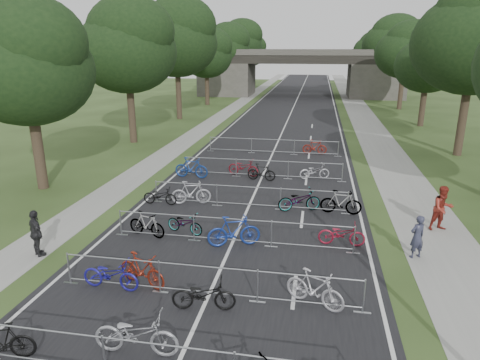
# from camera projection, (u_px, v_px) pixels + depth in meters

# --- Properties ---
(road) EXTENTS (11.00, 140.00, 0.01)m
(road) POSITION_uv_depth(u_px,v_px,m) (293.00, 109.00, 53.35)
(road) COLOR black
(road) RESTS_ON ground
(sidewalk_right) EXTENTS (3.00, 140.00, 0.01)m
(sidewalk_right) POSITION_uv_depth(u_px,v_px,m) (359.00, 110.00, 52.00)
(sidewalk_right) COLOR gray
(sidewalk_right) RESTS_ON ground
(sidewalk_left) EXTENTS (2.00, 140.00, 0.01)m
(sidewalk_left) POSITION_uv_depth(u_px,v_px,m) (234.00, 107.00, 54.62)
(sidewalk_left) COLOR gray
(sidewalk_left) RESTS_ON ground
(lane_markings) EXTENTS (0.12, 140.00, 0.00)m
(lane_markings) POSITION_uv_depth(u_px,v_px,m) (293.00, 109.00, 53.36)
(lane_markings) COLOR silver
(lane_markings) RESTS_ON ground
(overpass_bridge) EXTENTS (31.00, 8.00, 7.05)m
(overpass_bridge) POSITION_uv_depth(u_px,v_px,m) (300.00, 73.00, 66.40)
(overpass_bridge) COLOR #45443D
(overpass_bridge) RESTS_ON ground
(tree_left_0) EXTENTS (6.72, 6.72, 10.25)m
(tree_left_0) POSITION_uv_depth(u_px,v_px,m) (27.00, 65.00, 21.34)
(tree_left_0) COLOR #33261C
(tree_left_0) RESTS_ON ground
(tree_left_1) EXTENTS (7.56, 7.56, 11.53)m
(tree_left_1) POSITION_uv_depth(u_px,v_px,m) (128.00, 48.00, 32.37)
(tree_left_1) COLOR #33261C
(tree_left_1) RESTS_ON ground
(tree_right_1) EXTENTS (8.18, 8.18, 12.47)m
(tree_right_1) POSITION_uv_depth(u_px,v_px,m) (477.00, 38.00, 28.05)
(tree_right_1) COLOR #33261C
(tree_right_1) RESTS_ON ground
(tree_left_2) EXTENTS (8.40, 8.40, 12.81)m
(tree_left_2) POSITION_uv_depth(u_px,v_px,m) (177.00, 39.00, 43.41)
(tree_left_2) COLOR #33261C
(tree_left_2) RESTS_ON ground
(tree_right_2) EXTENTS (6.16, 6.16, 9.39)m
(tree_right_2) POSITION_uv_depth(u_px,v_px,m) (429.00, 63.00, 39.90)
(tree_right_2) COLOR #33261C
(tree_right_2) RESTS_ON ground
(tree_left_3) EXTENTS (6.72, 6.72, 10.25)m
(tree_left_3) POSITION_uv_depth(u_px,v_px,m) (207.00, 54.00, 55.17)
(tree_left_3) COLOR #33261C
(tree_left_3) RESTS_ON ground
(tree_right_3) EXTENTS (7.17, 7.17, 10.93)m
(tree_right_3) POSITION_uv_depth(u_px,v_px,m) (406.00, 51.00, 50.89)
(tree_right_3) COLOR #33261C
(tree_right_3) RESTS_ON ground
(tree_left_4) EXTENTS (7.56, 7.56, 11.53)m
(tree_left_4) POSITION_uv_depth(u_px,v_px,m) (226.00, 47.00, 66.20)
(tree_left_4) COLOR #33261C
(tree_left_4) RESTS_ON ground
(tree_right_4) EXTENTS (8.18, 8.18, 12.47)m
(tree_right_4) POSITION_uv_depth(u_px,v_px,m) (392.00, 43.00, 61.87)
(tree_right_4) COLOR #33261C
(tree_right_4) RESTS_ON ground
(tree_left_5) EXTENTS (8.40, 8.40, 12.81)m
(tree_left_5) POSITION_uv_depth(u_px,v_px,m) (240.00, 43.00, 77.23)
(tree_left_5) COLOR #33261C
(tree_left_5) RESTS_ON ground
(tree_right_5) EXTENTS (6.16, 6.16, 9.39)m
(tree_right_5) POSITION_uv_depth(u_px,v_px,m) (379.00, 56.00, 73.73)
(tree_right_5) COLOR #33261C
(tree_right_5) RESTS_ON ground
(tree_left_6) EXTENTS (6.72, 6.72, 10.25)m
(tree_left_6) POSITION_uv_depth(u_px,v_px,m) (250.00, 51.00, 88.99)
(tree_left_6) COLOR #33261C
(tree_left_6) RESTS_ON ground
(tree_right_6) EXTENTS (7.17, 7.17, 10.93)m
(tree_right_6) POSITION_uv_depth(u_px,v_px,m) (372.00, 49.00, 84.71)
(tree_right_6) COLOR #33261C
(tree_right_6) RESTS_ON ground
(barrier_row_2) EXTENTS (9.70, 0.08, 1.10)m
(barrier_row_2) POSITION_uv_depth(u_px,v_px,m) (208.00, 282.00, 12.98)
(barrier_row_2) COLOR #9FA2A7
(barrier_row_2) RESTS_ON ground
(barrier_row_3) EXTENTS (9.70, 0.08, 1.10)m
(barrier_row_3) POSITION_uv_depth(u_px,v_px,m) (232.00, 231.00, 16.55)
(barrier_row_3) COLOR #9FA2A7
(barrier_row_3) RESTS_ON ground
(barrier_row_4) EXTENTS (9.70, 0.08, 1.10)m
(barrier_row_4) POSITION_uv_depth(u_px,v_px,m) (248.00, 197.00, 20.31)
(barrier_row_4) COLOR #9FA2A7
(barrier_row_4) RESTS_ON ground
(barrier_row_5) EXTENTS (9.70, 0.08, 1.10)m
(barrier_row_5) POSITION_uv_depth(u_px,v_px,m) (262.00, 169.00, 25.00)
(barrier_row_5) COLOR #9FA2A7
(barrier_row_5) RESTS_ON ground
(barrier_row_6) EXTENTS (9.70, 0.08, 1.10)m
(barrier_row_6) POSITION_uv_depth(u_px,v_px,m) (273.00, 146.00, 30.64)
(barrier_row_6) COLOR #9FA2A7
(barrier_row_6) RESTS_ON ground
(bike_4) EXTENTS (1.75, 0.89, 1.01)m
(bike_4) POSITION_uv_depth(u_px,v_px,m) (0.00, 342.00, 10.40)
(bike_4) COLOR black
(bike_4) RESTS_ON ground
(bike_5) EXTENTS (2.20, 0.84, 1.14)m
(bike_5) POSITION_uv_depth(u_px,v_px,m) (136.00, 334.00, 10.57)
(bike_5) COLOR #97989E
(bike_5) RESTS_ON ground
(bike_8) EXTENTS (1.95, 0.79, 1.00)m
(bike_8) POSITION_uv_depth(u_px,v_px,m) (111.00, 275.00, 13.46)
(bike_8) COLOR #1F1A92
(bike_8) RESTS_ON ground
(bike_9) EXTENTS (1.91, 1.13, 1.11)m
(bike_9) POSITION_uv_depth(u_px,v_px,m) (142.00, 270.00, 13.64)
(bike_9) COLOR maroon
(bike_9) RESTS_ON ground
(bike_10) EXTENTS (1.94, 0.89, 0.98)m
(bike_10) POSITION_uv_depth(u_px,v_px,m) (204.00, 295.00, 12.38)
(bike_10) COLOR black
(bike_10) RESTS_ON ground
(bike_11) EXTENTS (1.93, 1.31, 1.13)m
(bike_11) POSITION_uv_depth(u_px,v_px,m) (315.00, 289.00, 12.55)
(bike_11) COLOR #BCBAC3
(bike_11) RESTS_ON ground
(bike_12) EXTENTS (1.79, 0.95, 1.04)m
(bike_12) POSITION_uv_depth(u_px,v_px,m) (147.00, 224.00, 17.24)
(bike_12) COLOR #9FA2A7
(bike_12) RESTS_ON ground
(bike_13) EXTENTS (1.78, 1.06, 0.88)m
(bike_13) POSITION_uv_depth(u_px,v_px,m) (185.00, 223.00, 17.53)
(bike_13) COLOR #9FA2A7
(bike_13) RESTS_ON ground
(bike_14) EXTENTS (2.13, 1.24, 1.24)m
(bike_14) POSITION_uv_depth(u_px,v_px,m) (234.00, 231.00, 16.34)
(bike_14) COLOR navy
(bike_14) RESTS_ON ground
(bike_15) EXTENTS (1.78, 0.63, 0.94)m
(bike_15) POSITION_uv_depth(u_px,v_px,m) (342.00, 234.00, 16.46)
(bike_15) COLOR maroon
(bike_15) RESTS_ON ground
(bike_16) EXTENTS (1.70, 0.62, 0.89)m
(bike_16) POSITION_uv_depth(u_px,v_px,m) (160.00, 196.00, 20.76)
(bike_16) COLOR black
(bike_16) RESTS_ON ground
(bike_17) EXTENTS (2.01, 1.01, 1.16)m
(bike_17) POSITION_uv_depth(u_px,v_px,m) (191.00, 193.00, 20.79)
(bike_17) COLOR #B4B5BD
(bike_17) RESTS_ON ground
(bike_18) EXTENTS (2.13, 1.28, 1.06)m
(bike_18) POSITION_uv_depth(u_px,v_px,m) (299.00, 200.00, 19.93)
(bike_18) COLOR #9FA2A7
(bike_18) RESTS_ON ground
(bike_19) EXTENTS (1.91, 0.67, 1.13)m
(bike_19) POSITION_uv_depth(u_px,v_px,m) (341.00, 202.00, 19.55)
(bike_19) COLOR #9FA2A7
(bike_19) RESTS_ON ground
(bike_20) EXTENTS (2.06, 0.72, 1.21)m
(bike_20) POSITION_uv_depth(u_px,v_px,m) (191.00, 168.00, 24.99)
(bike_20) COLOR navy
(bike_20) RESTS_ON ground
(bike_21) EXTENTS (2.05, 1.17, 1.02)m
(bike_21) POSITION_uv_depth(u_px,v_px,m) (243.00, 167.00, 25.43)
(bike_21) COLOR maroon
(bike_21) RESTS_ON ground
(bike_22) EXTENTS (1.69, 0.65, 0.99)m
(bike_22) POSITION_uv_depth(u_px,v_px,m) (261.00, 172.00, 24.49)
(bike_22) COLOR black
(bike_22) RESTS_ON ground
(bike_23) EXTENTS (1.85, 1.07, 0.92)m
(bike_23) POSITION_uv_depth(u_px,v_px,m) (315.00, 171.00, 24.80)
(bike_23) COLOR #B8B7BF
(bike_23) RESTS_ON ground
(bike_27) EXTENTS (1.75, 0.58, 1.04)m
(bike_27) POSITION_uv_depth(u_px,v_px,m) (315.00, 147.00, 30.57)
(bike_27) COLOR maroon
(bike_27) RESTS_ON ground
(pedestrian_a) EXTENTS (0.71, 0.63, 1.63)m
(pedestrian_a) POSITION_uv_depth(u_px,v_px,m) (417.00, 237.00, 15.40)
(pedestrian_a) COLOR #2C2E43
(pedestrian_a) RESTS_ON ground
(pedestrian_b) EXTENTS (1.13, 1.01, 1.92)m
(pedestrian_b) POSITION_uv_depth(u_px,v_px,m) (442.00, 209.00, 17.71)
(pedestrian_b) COLOR maroon
(pedestrian_b) RESTS_ON ground
(pedestrian_c) EXTENTS (1.09, 0.96, 1.77)m
(pedestrian_c) POSITION_uv_depth(u_px,v_px,m) (36.00, 234.00, 15.50)
(pedestrian_c) COLOR black
(pedestrian_c) RESTS_ON ground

